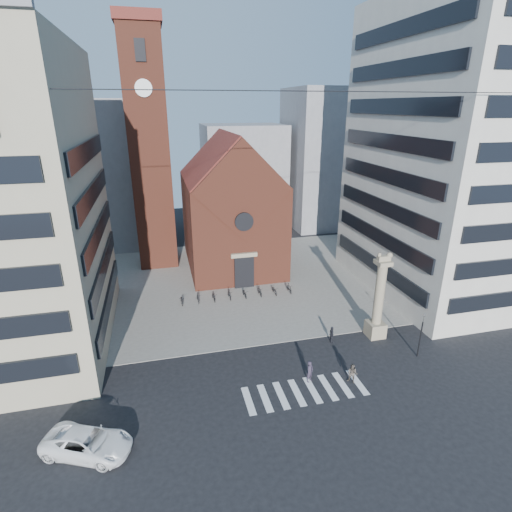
# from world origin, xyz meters

# --- Properties ---
(ground) EXTENTS (120.00, 120.00, 0.00)m
(ground) POSITION_xyz_m (0.00, 0.00, 0.00)
(ground) COLOR black
(ground) RESTS_ON ground
(piazza) EXTENTS (46.00, 30.00, 0.05)m
(piazza) POSITION_xyz_m (0.00, 19.00, 0.03)
(piazza) COLOR gray
(piazza) RESTS_ON ground
(zebra_crossing) EXTENTS (10.20, 3.20, 0.01)m
(zebra_crossing) POSITION_xyz_m (0.55, -3.00, 0.01)
(zebra_crossing) COLOR white
(zebra_crossing) RESTS_ON ground
(church) EXTENTS (12.00, 16.65, 18.00)m
(church) POSITION_xyz_m (0.00, 25.04, 7.98)
(church) COLOR brown
(church) RESTS_ON ground
(campanile) EXTENTS (5.50, 5.50, 31.20)m
(campanile) POSITION_xyz_m (-10.00, 28.00, 15.74)
(campanile) COLOR brown
(campanile) RESTS_ON ground
(building_right) EXTENTS (18.00, 22.00, 32.00)m
(building_right) POSITION_xyz_m (24.00, 12.00, 16.00)
(building_right) COLOR beige
(building_right) RESTS_ON ground
(bg_block_left) EXTENTS (16.00, 14.00, 22.00)m
(bg_block_left) POSITION_xyz_m (-20.00, 40.00, 11.00)
(bg_block_left) COLOR gray
(bg_block_left) RESTS_ON ground
(bg_block_mid) EXTENTS (14.00, 12.00, 18.00)m
(bg_block_mid) POSITION_xyz_m (6.00, 45.00, 9.00)
(bg_block_mid) COLOR gray
(bg_block_mid) RESTS_ON ground
(bg_block_right) EXTENTS (16.00, 14.00, 24.00)m
(bg_block_right) POSITION_xyz_m (22.00, 42.00, 12.00)
(bg_block_right) COLOR gray
(bg_block_right) RESTS_ON ground
(lion_column) EXTENTS (1.63, 1.60, 8.68)m
(lion_column) POSITION_xyz_m (10.01, 3.00, 3.46)
(lion_column) COLOR tan
(lion_column) RESTS_ON ground
(traffic_light) EXTENTS (0.13, 0.16, 4.30)m
(traffic_light) POSITION_xyz_m (12.00, -1.00, 2.29)
(traffic_light) COLOR black
(traffic_light) RESTS_ON ground
(white_car) EXTENTS (6.29, 4.72, 1.59)m
(white_car) POSITION_xyz_m (-15.13, -5.22, 0.79)
(white_car) COLOR white
(white_car) RESTS_ON ground
(pedestrian_0) EXTENTS (0.81, 0.76, 1.87)m
(pedestrian_0) POSITION_xyz_m (1.34, -1.92, 0.93)
(pedestrian_0) COLOR #2F2736
(pedestrian_0) RESTS_ON ground
(pedestrian_1) EXTENTS (1.03, 1.03, 1.69)m
(pedestrian_1) POSITION_xyz_m (4.62, -2.90, 0.84)
(pedestrian_1) COLOR #4D453D
(pedestrian_1) RESTS_ON ground
(pedestrian_2) EXTENTS (0.53, 1.01, 1.64)m
(pedestrian_2) POSITION_xyz_m (5.44, 3.00, 0.82)
(pedestrian_2) COLOR #23232A
(pedestrian_2) RESTS_ON ground
(scooter_0) EXTENTS (0.67, 1.76, 0.92)m
(scooter_0) POSITION_xyz_m (-7.81, 14.23, 0.51)
(scooter_0) COLOR black
(scooter_0) RESTS_ON piazza
(scooter_1) EXTENTS (0.54, 1.71, 1.02)m
(scooter_1) POSITION_xyz_m (-5.98, 14.23, 0.56)
(scooter_1) COLOR black
(scooter_1) RESTS_ON piazza
(scooter_2) EXTENTS (0.67, 1.76, 0.92)m
(scooter_2) POSITION_xyz_m (-4.16, 14.23, 0.51)
(scooter_2) COLOR black
(scooter_2) RESTS_ON piazza
(scooter_3) EXTENTS (0.54, 1.71, 1.02)m
(scooter_3) POSITION_xyz_m (-2.34, 14.23, 0.56)
(scooter_3) COLOR black
(scooter_3) RESTS_ON piazza
(scooter_4) EXTENTS (0.67, 1.76, 0.92)m
(scooter_4) POSITION_xyz_m (-0.52, 14.23, 0.51)
(scooter_4) COLOR black
(scooter_4) RESTS_ON piazza
(scooter_5) EXTENTS (0.54, 1.71, 1.02)m
(scooter_5) POSITION_xyz_m (1.30, 14.23, 0.56)
(scooter_5) COLOR black
(scooter_5) RESTS_ON piazza
(scooter_6) EXTENTS (0.67, 1.76, 0.92)m
(scooter_6) POSITION_xyz_m (3.12, 14.23, 0.51)
(scooter_6) COLOR black
(scooter_6) RESTS_ON piazza
(scooter_7) EXTENTS (0.54, 1.71, 1.02)m
(scooter_7) POSITION_xyz_m (4.94, 14.23, 0.56)
(scooter_7) COLOR black
(scooter_7) RESTS_ON piazza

